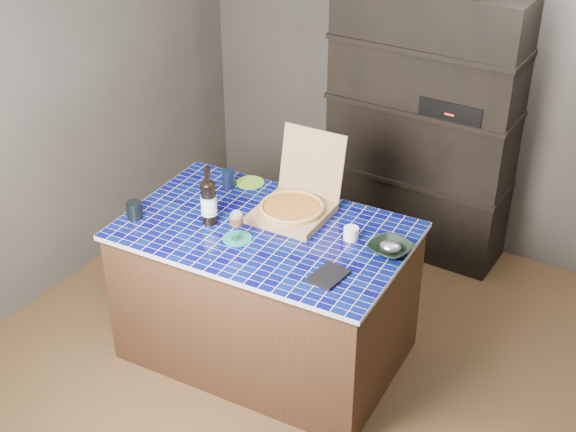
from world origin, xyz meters
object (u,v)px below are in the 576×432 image
Objects in this scene: wine_glass at (236,219)px; dvd_case at (329,276)px; mead_bottle at (209,201)px; kitchen_island at (266,292)px; pizza_box at (294,205)px; bowl at (390,249)px.

dvd_case is at bearing -4.94° from wine_glass.
mead_bottle is at bearing 164.57° from wine_glass.
kitchen_island is 0.69m from dvd_case.
pizza_box is 0.61m from bowl.
wine_glass is at bearing -179.93° from dvd_case.
bowl is (0.95, 0.24, -0.10)m from mead_bottle.
wine_glass is (-0.12, -0.37, 0.06)m from pizza_box.
mead_bottle is 0.99m from bowl.
wine_glass reaches higher than bowl.
mead_bottle reaches higher than bowl.
mead_bottle is 1.58× the size of bowl.
mead_bottle is at bearing -165.06° from kitchen_island.
wine_glass reaches higher than dvd_case.
mead_bottle reaches higher than dvd_case.
dvd_case is 0.93× the size of bowl.
mead_bottle reaches higher than kitchen_island.
dvd_case is at bearing -45.39° from pizza_box.
bowl is (0.16, 0.35, 0.02)m from dvd_case.
wine_glass is at bearing -117.41° from kitchen_island.
pizza_box reaches higher than bowl.
wine_glass is 0.79× the size of bowl.
mead_bottle is (-0.29, -0.10, 0.54)m from kitchen_island.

